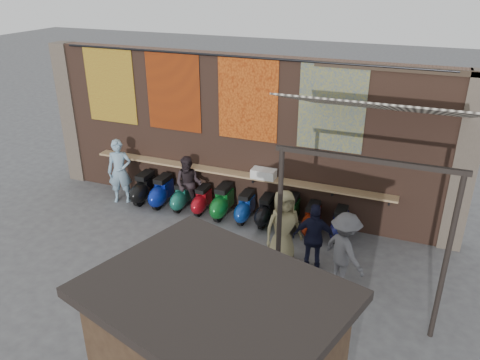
% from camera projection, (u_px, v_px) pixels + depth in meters
% --- Properties ---
extents(ground, '(70.00, 70.00, 0.00)m').
position_uv_depth(ground, '(194.00, 258.00, 10.29)').
color(ground, '#474749').
rests_on(ground, ground).
extents(brick_wall, '(10.00, 0.40, 4.00)m').
position_uv_depth(brick_wall, '(239.00, 135.00, 11.75)').
color(brick_wall, brown).
rests_on(brick_wall, ground).
extents(pier_left, '(0.50, 0.50, 4.00)m').
position_uv_depth(pier_left, '(73.00, 114.00, 13.51)').
color(pier_left, '#4C4238').
rests_on(pier_left, ground).
extents(pier_right, '(0.50, 0.50, 4.00)m').
position_uv_depth(pier_right, '(465.00, 164.00, 9.99)').
color(pier_right, '#4C4238').
rests_on(pier_right, ground).
extents(eating_counter, '(8.00, 0.32, 0.05)m').
position_uv_depth(eating_counter, '(234.00, 173.00, 11.81)').
color(eating_counter, '#9E7A51').
rests_on(eating_counter, brick_wall).
extents(shelf_box, '(0.59, 0.33, 0.23)m').
position_uv_depth(shelf_box, '(264.00, 174.00, 11.45)').
color(shelf_box, white).
rests_on(shelf_box, eating_counter).
extents(tapestry_redgold, '(1.50, 0.02, 2.00)m').
position_uv_depth(tapestry_redgold, '(110.00, 86.00, 12.37)').
color(tapestry_redgold, maroon).
rests_on(tapestry_redgold, brick_wall).
extents(tapestry_sun, '(1.50, 0.02, 2.00)m').
position_uv_depth(tapestry_sun, '(173.00, 92.00, 11.73)').
color(tapestry_sun, '#D4430C').
rests_on(tapestry_sun, brick_wall).
extents(tapestry_orange, '(1.50, 0.02, 2.00)m').
position_uv_depth(tapestry_orange, '(248.00, 99.00, 11.05)').
color(tapestry_orange, '#C25518').
rests_on(tapestry_orange, brick_wall).
extents(tapestry_multi, '(1.50, 0.02, 2.00)m').
position_uv_depth(tapestry_multi, '(332.00, 108.00, 10.37)').
color(tapestry_multi, navy).
rests_on(tapestry_multi, brick_wall).
extents(hang_rail, '(9.50, 0.06, 0.06)m').
position_uv_depth(hang_rail, '(236.00, 56.00, 10.74)').
color(hang_rail, black).
rests_on(hang_rail, brick_wall).
extents(scooter_stool_0, '(0.39, 0.86, 0.82)m').
position_uv_depth(scooter_stool_0, '(144.00, 188.00, 12.64)').
color(scooter_stool_0, black).
rests_on(scooter_stool_0, ground).
extents(scooter_stool_1, '(0.38, 0.86, 0.81)m').
position_uv_depth(scooter_stool_1, '(162.00, 191.00, 12.45)').
color(scooter_stool_1, navy).
rests_on(scooter_stool_1, ground).
extents(scooter_stool_2, '(0.34, 0.76, 0.72)m').
position_uv_depth(scooter_stool_2, '(182.00, 196.00, 12.29)').
color(scooter_stool_2, '#175E4E').
rests_on(scooter_stool_2, ground).
extents(scooter_stool_3, '(0.33, 0.74, 0.70)m').
position_uv_depth(scooter_stool_3, '(202.00, 200.00, 12.11)').
color(scooter_stool_3, maroon).
rests_on(scooter_stool_3, ground).
extents(scooter_stool_4, '(0.39, 0.88, 0.83)m').
position_uv_depth(scooter_stool_4, '(223.00, 202.00, 11.87)').
color(scooter_stool_4, '#0C591E').
rests_on(scooter_stool_4, ground).
extents(scooter_stool_5, '(0.35, 0.79, 0.75)m').
position_uv_depth(scooter_stool_5, '(245.00, 207.00, 11.69)').
color(scooter_stool_5, navy).
rests_on(scooter_stool_5, ground).
extents(scooter_stool_6, '(0.35, 0.77, 0.73)m').
position_uv_depth(scooter_stool_6, '(266.00, 211.00, 11.53)').
color(scooter_stool_6, black).
rests_on(scooter_stool_6, ground).
extents(scooter_stool_7, '(0.40, 0.89, 0.84)m').
position_uv_depth(scooter_stool_7, '(289.00, 213.00, 11.31)').
color(scooter_stool_7, '#0F4E1D').
rests_on(scooter_stool_7, ground).
extents(scooter_stool_8, '(0.36, 0.79, 0.75)m').
position_uv_depth(scooter_stool_8, '(312.00, 219.00, 11.11)').
color(scooter_stool_8, maroon).
rests_on(scooter_stool_8, ground).
extents(scooter_stool_9, '(0.35, 0.78, 0.74)m').
position_uv_depth(scooter_stool_9, '(340.00, 224.00, 10.91)').
color(scooter_stool_9, '#131648').
rests_on(scooter_stool_9, ground).
extents(diner_left, '(0.76, 0.65, 1.76)m').
position_uv_depth(diner_left, '(120.00, 171.00, 12.49)').
color(diner_left, '#7EA0B7').
rests_on(diner_left, ground).
extents(diner_right, '(0.81, 0.68, 1.50)m').
position_uv_depth(diner_right, '(189.00, 184.00, 12.06)').
color(diner_right, black).
rests_on(diner_right, ground).
extents(shopper_navy, '(0.94, 0.51, 1.52)m').
position_uv_depth(shopper_navy, '(314.00, 238.00, 9.63)').
color(shopper_navy, black).
rests_on(shopper_navy, ground).
extents(shopper_grey, '(1.18, 1.13, 1.61)m').
position_uv_depth(shopper_grey, '(344.00, 251.00, 9.10)').
color(shopper_grey, '#57565B').
rests_on(shopper_grey, ground).
extents(shopper_tan, '(0.97, 0.95, 1.69)m').
position_uv_depth(shopper_tan, '(283.00, 228.00, 9.84)').
color(shopper_tan, '#8E855A').
rests_on(shopper_tan, ground).
extents(stall_roof, '(3.16, 2.74, 0.12)m').
position_uv_depth(stall_roof, '(214.00, 294.00, 4.98)').
color(stall_roof, black).
rests_on(stall_roof, market_stall).
extents(stall_sign, '(1.16, 0.38, 0.50)m').
position_uv_depth(stall_sign, '(264.00, 307.00, 5.95)').
color(stall_sign, gold).
rests_on(stall_sign, market_stall).
extents(awning_canvas, '(3.20, 3.28, 0.97)m').
position_uv_depth(awning_canvas, '(382.00, 107.00, 8.40)').
color(awning_canvas, beige).
rests_on(awning_canvas, brick_wall).
extents(awning_ledger, '(3.30, 0.08, 0.12)m').
position_uv_depth(awning_ledger, '(394.00, 69.00, 9.58)').
color(awning_ledger, '#33261C').
rests_on(awning_ledger, brick_wall).
extents(awning_header, '(3.00, 0.08, 0.08)m').
position_uv_depth(awning_header, '(368.00, 160.00, 7.33)').
color(awning_header, black).
rests_on(awning_header, awning_post_left).
extents(awning_post_left, '(0.09, 0.09, 3.10)m').
position_uv_depth(awning_post_left, '(279.00, 228.00, 8.43)').
color(awning_post_left, black).
rests_on(awning_post_left, ground).
extents(awning_post_right, '(0.09, 0.09, 3.10)m').
position_uv_depth(awning_post_right, '(446.00, 261.00, 7.48)').
color(awning_post_right, black).
rests_on(awning_post_right, ground).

